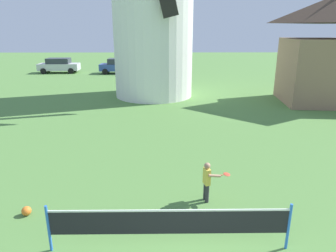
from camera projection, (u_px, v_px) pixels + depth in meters
name	position (u px, v px, depth m)	size (l,w,h in m)	color
tennis_net	(169.00, 222.00, 6.41)	(5.16, 0.06, 1.10)	blue
player_far	(208.00, 180.00, 8.29)	(0.75, 0.38, 1.15)	#333338
stray_ball	(26.00, 211.00, 7.80)	(0.24, 0.24, 0.24)	orange
parked_car_silver	(59.00, 65.00, 32.86)	(4.29, 1.99, 1.56)	silver
parked_car_blue	(119.00, 66.00, 32.42)	(4.09, 1.94, 1.56)	#334C99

